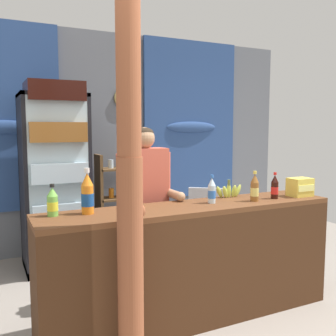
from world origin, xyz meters
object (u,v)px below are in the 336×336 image
object	(u,v)px
shopkeeper	(144,194)
soda_bottle_water	(212,191)
bottle_shelf_rack	(117,201)
stall_counter	(199,255)
soda_bottle_orange_soda	(87,195)
banana_bunch	(229,191)
timber_post	(129,166)
snack_box_instant_noodle	(300,187)
soda_bottle_cola	(275,187)
plastic_lawn_chair	(208,217)
soda_bottle_iced_tea	(255,188)
drink_fridge	(55,169)
soda_bottle_lime_soda	(52,202)

from	to	relation	value
shopkeeper	soda_bottle_water	xyz separation A→B (m)	(0.41, -0.44, 0.06)
bottle_shelf_rack	stall_counter	bearing A→B (deg)	-89.51
soda_bottle_orange_soda	banana_bunch	distance (m)	1.28
timber_post	soda_bottle_water	bearing A→B (deg)	25.08
snack_box_instant_noodle	stall_counter	bearing A→B (deg)	-178.02
soda_bottle_cola	soda_bottle_water	size ratio (longest dim) A/B	0.99
plastic_lawn_chair	banana_bunch	xyz separation A→B (m)	(-0.42, -1.02, 0.49)
bottle_shelf_rack	banana_bunch	xyz separation A→B (m)	(0.47, -1.72, 0.35)
stall_counter	bottle_shelf_rack	size ratio (longest dim) A/B	1.99
stall_counter	soda_bottle_iced_tea	bearing A→B (deg)	2.59
soda_bottle_water	banana_bunch	xyz separation A→B (m)	(0.27, 0.15, -0.04)
drink_fridge	soda_bottle_water	distance (m)	1.89
soda_bottle_cola	soda_bottle_water	world-z (taller)	soda_bottle_water
soda_bottle_orange_soda	soda_bottle_water	bearing A→B (deg)	-3.15
soda_bottle_lime_soda	soda_bottle_water	size ratio (longest dim) A/B	0.97
banana_bunch	soda_bottle_water	bearing A→B (deg)	-151.38
stall_counter	banana_bunch	xyz separation A→B (m)	(0.45, 0.26, 0.43)
soda_bottle_water	banana_bunch	world-z (taller)	soda_bottle_water
soda_bottle_cola	banana_bunch	xyz separation A→B (m)	(-0.32, 0.22, -0.04)
soda_bottle_lime_soda	banana_bunch	size ratio (longest dim) A/B	0.85
drink_fridge	shopkeeper	world-z (taller)	drink_fridge
soda_bottle_iced_tea	soda_bottle_water	xyz separation A→B (m)	(-0.36, 0.09, -0.01)
plastic_lawn_chair	soda_bottle_lime_soda	world-z (taller)	soda_bottle_lime_soda
stall_counter	bottle_shelf_rack	bearing A→B (deg)	90.49
bottle_shelf_rack	soda_bottle_cola	xyz separation A→B (m)	(0.79, -1.93, 0.39)
soda_bottle_orange_soda	timber_post	bearing A→B (deg)	-71.41
bottle_shelf_rack	soda_bottle_water	world-z (taller)	bottle_shelf_rack
plastic_lawn_chair	soda_bottle_water	world-z (taller)	soda_bottle_water
stall_counter	plastic_lawn_chair	xyz separation A→B (m)	(0.87, 1.28, -0.06)
soda_bottle_water	drink_fridge	bearing A→B (deg)	120.87
drink_fridge	soda_bottle_iced_tea	size ratio (longest dim) A/B	7.96
banana_bunch	shopkeeper	bearing A→B (deg)	157.03
bottle_shelf_rack	shopkeeper	size ratio (longest dim) A/B	0.79
timber_post	soda_bottle_water	distance (m)	0.98
shopkeeper	soda_bottle_iced_tea	size ratio (longest dim) A/B	6.12
banana_bunch	stall_counter	bearing A→B (deg)	-150.25
plastic_lawn_chair	soda_bottle_lime_soda	xyz separation A→B (m)	(-1.93, -1.07, 0.53)
timber_post	bottle_shelf_rack	world-z (taller)	timber_post
plastic_lawn_chair	soda_bottle_orange_soda	size ratio (longest dim) A/B	2.63
timber_post	soda_bottle_orange_soda	xyz separation A→B (m)	(-0.15, 0.45, -0.24)
timber_post	plastic_lawn_chair	distance (m)	2.34
stall_counter	shopkeeper	bearing A→B (deg)	112.53
shopkeeper	soda_bottle_iced_tea	bearing A→B (deg)	-34.11
soda_bottle_iced_tea	soda_bottle_lime_soda	distance (m)	1.61
drink_fridge	bottle_shelf_rack	world-z (taller)	drink_fridge
timber_post	shopkeeper	bearing A→B (deg)	62.21
shopkeeper	soda_bottle_orange_soda	size ratio (longest dim) A/B	4.73
shopkeeper	soda_bottle_lime_soda	distance (m)	0.90
shopkeeper	snack_box_instant_noodle	size ratio (longest dim) A/B	7.76
soda_bottle_water	snack_box_instant_noodle	world-z (taller)	soda_bottle_water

